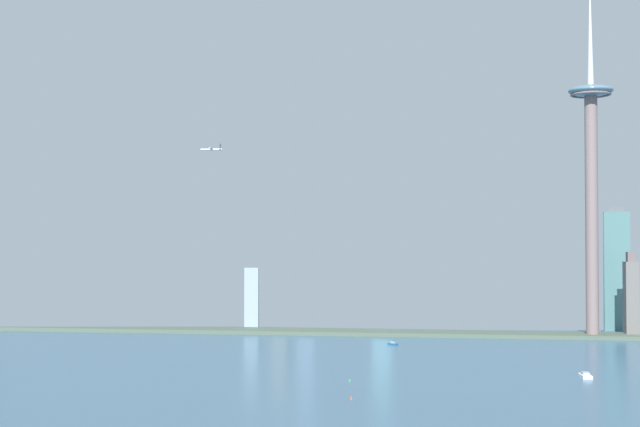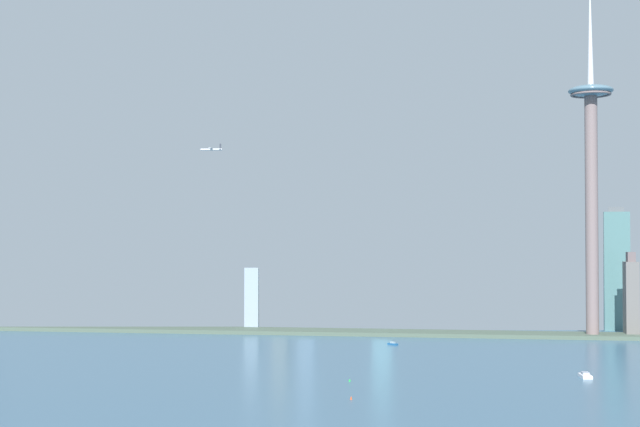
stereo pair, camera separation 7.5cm
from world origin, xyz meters
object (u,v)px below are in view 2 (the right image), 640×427
object	(u,v)px
skyscraper_0	(307,260)
channel_buoy_0	(351,398)
skyscraper_2	(253,298)
skyscraper_5	(281,276)
observation_tower	(591,156)
skyscraper_3	(631,298)
skyscraper_1	(383,281)
airplane	(211,149)
boat_0	(393,344)
channel_buoy_1	(350,380)
skyscraper_4	(616,270)
boat_2	(585,375)

from	to	relation	value
skyscraper_0	channel_buoy_0	world-z (taller)	skyscraper_0
skyscraper_2	skyscraper_5	size ratio (longest dim) A/B	0.61
observation_tower	skyscraper_3	bearing A→B (deg)	15.46
observation_tower	skyscraper_1	size ratio (longest dim) A/B	3.43
observation_tower	airplane	xyz separation A→B (m)	(-392.39, -25.45, 10.08)
boat_0	channel_buoy_1	distance (m)	223.44
channel_buoy_0	airplane	distance (m)	448.91
skyscraper_3	skyscraper_4	bearing A→B (deg)	91.76
airplane	observation_tower	bearing A→B (deg)	179.69
skyscraper_2	skyscraper_3	size ratio (longest dim) A/B	0.84
observation_tower	skyscraper_3	world-z (taller)	observation_tower
observation_tower	airplane	world-z (taller)	observation_tower
observation_tower	skyscraper_4	xyz separation A→B (m)	(37.79, 84.55, -118.94)
airplane	skyscraper_4	bearing A→B (deg)	-169.68
skyscraper_0	boat_0	size ratio (longest dim) A/B	14.53
boat_2	skyscraper_5	bearing A→B (deg)	35.49
skyscraper_5	channel_buoy_1	size ratio (longest dim) A/B	69.70
skyscraper_5	boat_0	size ratio (longest dim) A/B	11.24
skyscraper_4	boat_0	xyz separation A→B (m)	(-235.03, -174.05, -65.04)
skyscraper_1	boat_2	distance (m)	403.39
skyscraper_5	channel_buoy_1	xyz separation A→B (m)	(124.23, -394.65, -56.02)
skyscraper_1	skyscraper_5	distance (m)	117.87
skyscraper_3	airplane	bearing A→B (deg)	-175.17
skyscraper_1	skyscraper_4	distance (m)	258.49
observation_tower	skyscraper_0	bearing A→B (deg)	159.56
skyscraper_3	channel_buoy_1	xyz separation A→B (m)	(-253.59, -323.42, -39.71)
skyscraper_1	airplane	distance (m)	251.94
skyscraper_4	skyscraper_5	size ratio (longest dim) A/B	1.13
observation_tower	skyscraper_3	size ratio (longest dim) A/B	4.33
skyscraper_2	boat_2	world-z (taller)	skyscraper_2
boat_0	boat_2	bearing A→B (deg)	167.09
skyscraper_2	skyscraper_5	bearing A→B (deg)	66.98
boat_0	skyscraper_4	bearing A→B (deg)	-106.35
observation_tower	boat_2	distance (m)	330.16
skyscraper_4	channel_buoy_1	xyz separation A→B (m)	(-251.33, -396.90, -65.35)
channel_buoy_0	observation_tower	bearing A→B (deg)	61.95
observation_tower	channel_buoy_1	bearing A→B (deg)	-124.36
skyscraper_3	channel_buoy_1	bearing A→B (deg)	-128.10
skyscraper_3	boat_2	size ratio (longest dim) A/B	4.83
observation_tower	boat_2	size ratio (longest dim) A/B	20.92
boat_0	boat_2	size ratio (longest dim) A/B	0.59
skyscraper_2	boat_0	size ratio (longest dim) A/B	6.88
observation_tower	skyscraper_1	xyz separation A→B (m)	(-220.24, 89.53, -133.51)
observation_tower	boat_0	world-z (taller)	observation_tower
skyscraper_0	boat_2	distance (m)	476.24
skyscraper_0	airplane	distance (m)	202.54
observation_tower	skyscraper_4	size ratio (longest dim) A/B	2.78
skyscraper_5	boat_2	world-z (taller)	skyscraper_5
observation_tower	skyscraper_5	bearing A→B (deg)	166.31
observation_tower	skyscraper_4	distance (m)	150.74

